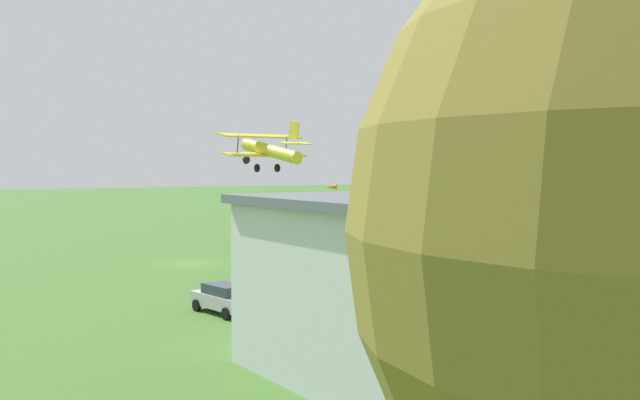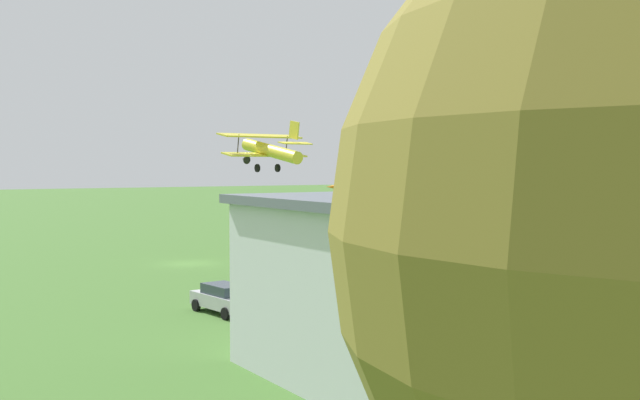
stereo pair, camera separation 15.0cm
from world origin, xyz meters
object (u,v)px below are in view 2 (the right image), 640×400
car_red (339,287)px  windsock (333,190)px  biplane (269,149)px  car_silver (224,298)px  hangar (591,276)px  car_yellow (530,274)px  person_at_fence_line (404,274)px  person_near_hangar_door (437,281)px

car_red → windsock: size_ratio=0.71×
biplane → windsock: (-17.13, -19.58, -4.04)m
car_silver → windsock: 46.10m
windsock → hangar: bearing=70.7°
car_yellow → car_silver: (20.50, -1.32, -0.05)m
car_yellow → person_at_fence_line: size_ratio=2.55×
car_silver → biplane: bearing=-122.2°
car_red → person_near_hangar_door: size_ratio=2.28×
car_yellow → windsock: size_ratio=0.77×
biplane → car_red: biplane is taller
person_near_hangar_door → windsock: 40.40m
car_yellow → person_at_fence_line: bearing=-27.6°
car_red → car_yellow: bearing=173.2°
biplane → person_at_fence_line: biplane is taller
biplane → person_near_hangar_door: 19.85m
person_at_fence_line → windsock: (-14.51, -34.08, 4.13)m
biplane → car_yellow: 22.30m
car_yellow → biplane: bearing=-61.7°
biplane → car_silver: size_ratio=1.74×
hangar → car_yellow: size_ratio=6.05×
person_at_fence_line → car_red: bearing=19.8°
car_yellow → car_silver: 20.54m
hangar → person_at_fence_line: (-3.89, -18.49, -2.50)m
car_silver → person_at_fence_line: size_ratio=2.71×
hangar → car_red: 16.64m
car_red → person_at_fence_line: 6.46m
hangar → car_silver: (9.40, -16.04, -2.54)m
car_red → person_near_hangar_door: 6.22m
biplane → person_at_fence_line: (-2.61, 14.51, -8.17)m
car_yellow → car_silver: bearing=-3.7°
biplane → car_silver: bearing=57.8°
person_near_hangar_door → car_red: bearing=-11.3°
hangar → biplane: (-1.27, -33.00, 5.68)m
car_yellow → car_red: size_ratio=1.09×
biplane → person_at_fence_line: size_ratio=4.71×
car_red → windsock: (-20.59, -36.27, 4.19)m
hangar → windsock: (-18.40, -52.58, 1.64)m
car_silver → person_at_fence_line: 13.51m
biplane → person_near_hangar_door: (-2.64, 17.91, -8.15)m
person_near_hangar_door → hangar: bearing=75.5°
person_at_fence_line → person_near_hangar_door: person_near_hangar_door is taller
biplane → windsock: bearing=-131.2°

